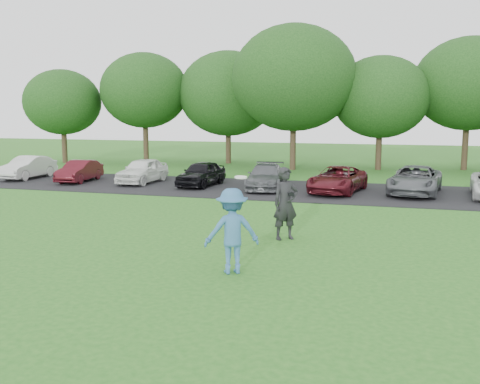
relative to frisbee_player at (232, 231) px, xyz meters
name	(u,v)px	position (x,y,z in m)	size (l,w,h in m)	color
ground	(194,274)	(-0.74, -0.37, -0.93)	(100.00, 100.00, 0.00)	#23621C
parking_lot	(300,190)	(-0.74, 12.63, -0.92)	(32.00, 6.50, 0.03)	black
frisbee_player	(232,231)	(0.00, 0.00, 0.00)	(1.38, 1.16, 2.12)	teal
camera_bystander	(286,204)	(0.48, 3.37, 0.07)	(0.87, 0.82, 1.99)	black
parked_cars	(334,178)	(0.75, 12.67, -0.33)	(30.63, 4.82, 1.21)	silver
tree_row	(355,88)	(0.77, 22.39, 3.98)	(42.39, 9.85, 8.64)	#38281C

